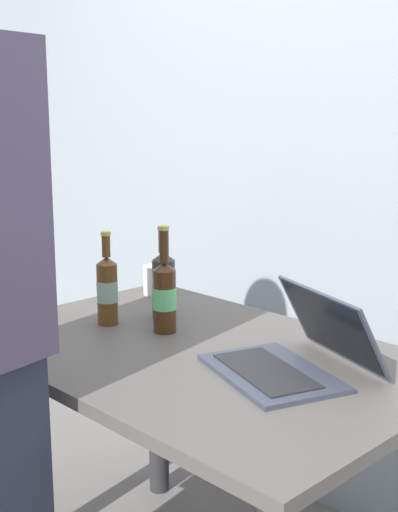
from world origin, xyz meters
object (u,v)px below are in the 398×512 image
Objects in this scene: beer_bottle_brown at (164,283)px; laptop at (294,354)px; beer_bottle_amber at (107,289)px; coffee_mug at (156,280)px; beer_bottle_green at (165,294)px.

laptop is at bearing -7.14° from beer_bottle_brown.
beer_bottle_amber reaches higher than laptop.
coffee_mug is at bearing 163.20° from laptop.
beer_bottle_amber is at bearing -64.12° from coffee_mug.
beer_bottle_amber is at bearing -113.77° from beer_bottle_brown.
coffee_mug is (-0.77, 0.23, 0.01)m from laptop.
beer_bottle_amber is at bearing -171.79° from laptop.
beer_bottle_brown is at bearing 66.23° from beer_bottle_amber.
beer_bottle_green is at bearing -37.53° from coffee_mug.
beer_bottle_green is at bearing -177.51° from laptop.
beer_bottle_brown reaches higher than laptop.
beer_bottle_brown is 1.02× the size of beer_bottle_amber.
coffee_mug is at bearing 115.88° from beer_bottle_amber.
laptop is 3.63× the size of coffee_mug.
beer_bottle_amber is (-0.07, -0.16, -0.00)m from beer_bottle_brown.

